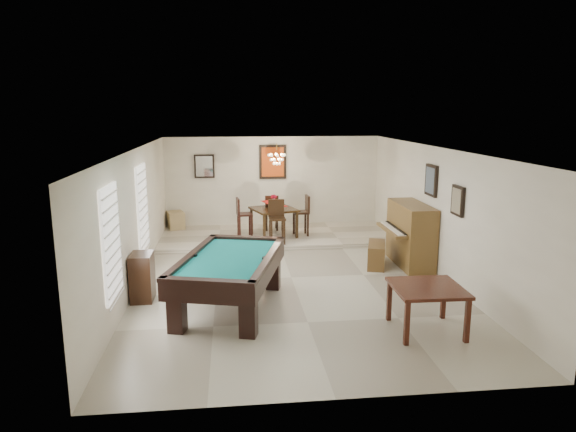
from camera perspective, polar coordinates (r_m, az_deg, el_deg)
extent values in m
cube|color=beige|center=(10.48, 0.37, -6.89)|extent=(6.00, 9.00, 0.02)
cube|color=silver|center=(14.55, -1.71, 3.70)|extent=(6.00, 0.04, 2.60)
cube|color=silver|center=(5.86, 5.60, -8.73)|extent=(6.00, 0.04, 2.60)
cube|color=silver|center=(10.24, -16.55, -0.24)|extent=(0.04, 9.00, 2.60)
cube|color=silver|center=(10.90, 16.24, 0.49)|extent=(0.04, 9.00, 2.60)
cube|color=white|center=(9.96, 0.39, 7.49)|extent=(6.00, 9.00, 0.04)
cube|color=beige|center=(13.57, -1.24, -2.23)|extent=(6.00, 2.50, 0.12)
cube|color=white|center=(8.11, -19.04, -2.76)|extent=(0.06, 1.00, 1.70)
cube|color=white|center=(10.79, -15.88, 0.94)|extent=(0.06, 1.00, 1.70)
cube|color=brown|center=(11.31, 9.79, -4.26)|extent=(0.61, 0.98, 0.51)
cube|color=black|center=(9.53, -15.89, -6.52)|extent=(0.38, 0.57, 0.85)
cube|color=tan|center=(14.44, -12.37, -0.45)|extent=(0.56, 0.62, 0.47)
cube|color=#D84C14|center=(14.44, -1.71, 6.03)|extent=(0.75, 0.06, 0.95)
cube|color=white|center=(14.42, -9.28, 5.48)|extent=(0.55, 0.06, 0.65)
cube|color=slate|center=(11.06, 15.64, 3.84)|extent=(0.06, 0.55, 0.65)
cube|color=gray|center=(9.91, 18.35, 1.62)|extent=(0.06, 0.45, 0.55)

